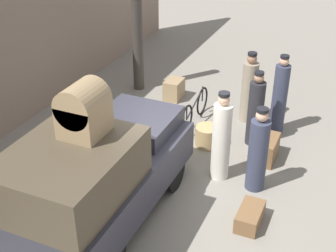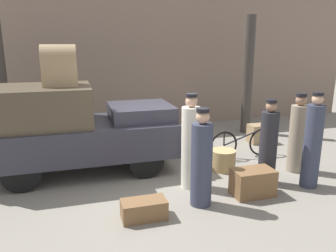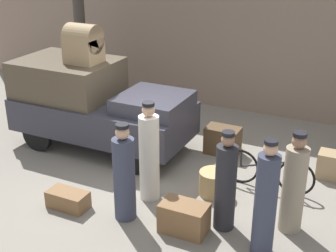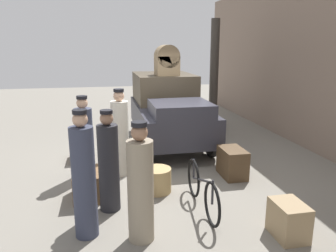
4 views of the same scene
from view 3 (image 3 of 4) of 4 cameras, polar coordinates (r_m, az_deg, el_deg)
name	(u,v)px [view 3 (image 3 of 4)]	position (r m, az deg, el deg)	size (l,w,h in m)	color
ground_plane	(154,173)	(9.13, -1.69, -5.73)	(30.00, 30.00, 0.00)	gray
station_building_facade	(229,21)	(11.95, 7.47, 12.53)	(16.00, 0.15, 4.50)	gray
canopy_pillar_left	(81,43)	(12.12, -10.55, 9.91)	(0.28, 0.28, 3.43)	#38332D
truck	(95,103)	(10.01, -8.94, 2.81)	(3.76, 1.71, 1.83)	black
bicycle	(268,172)	(8.63, 12.05, -5.45)	(1.68, 0.04, 0.72)	black
wicker_basket	(214,183)	(8.38, 5.58, -6.93)	(0.52, 0.52, 0.44)	tan
porter_standing_middle	(149,155)	(7.97, -2.31, -3.58)	(0.35, 0.35, 1.78)	silver
porter_with_bicycle	(294,187)	(7.41, 15.09, -7.15)	(0.35, 0.35, 1.66)	gray
porter_carrying_trunk	(124,176)	(7.48, -5.36, -6.10)	(0.35, 0.35, 1.66)	#33384C
porter_lifting_near_truck	(265,202)	(6.78, 11.80, -9.10)	(0.32, 0.32, 1.80)	#33384C
conductor_in_dark_uniform	(226,185)	(7.26, 7.03, -7.13)	(0.33, 0.33, 1.65)	#232328
suitcase_small_leather	(223,140)	(9.83, 6.68, -1.77)	(0.71, 0.44, 0.58)	#4C3823
trunk_umber_medium	(332,166)	(9.38, 19.41, -4.57)	(0.54, 0.40, 0.51)	#937A56
trunk_wicker_pale	(68,200)	(8.18, -12.09, -8.76)	(0.70, 0.37, 0.30)	brown
suitcase_black_upright	(184,218)	(7.39, 1.96, -11.12)	(0.73, 0.45, 0.48)	brown
trunk_on_truck_roof	(83,44)	(9.76, -10.30, 9.82)	(0.66, 0.59, 0.80)	#937A56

